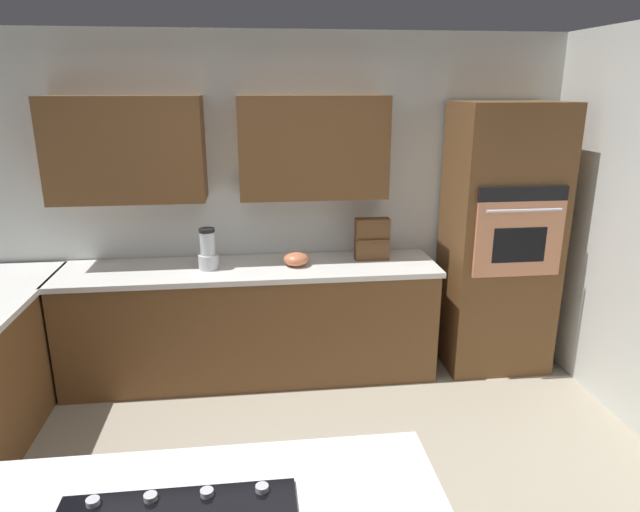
# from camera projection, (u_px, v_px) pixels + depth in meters

# --- Properties ---
(wall_back) EXTENTS (6.00, 0.44, 2.60)m
(wall_back) POSITION_uv_depth(u_px,v_px,m) (251.00, 190.00, 4.35)
(wall_back) COLOR silver
(wall_back) RESTS_ON ground
(lower_cabinets_back) EXTENTS (2.80, 0.60, 0.86)m
(lower_cabinets_back) POSITION_uv_depth(u_px,v_px,m) (252.00, 324.00, 4.33)
(lower_cabinets_back) COLOR brown
(lower_cabinets_back) RESTS_ON ground
(countertop_back) EXTENTS (2.84, 0.64, 0.04)m
(countertop_back) POSITION_uv_depth(u_px,v_px,m) (250.00, 269.00, 4.20)
(countertop_back) COLOR silver
(countertop_back) RESTS_ON lower_cabinets_back
(wall_oven) EXTENTS (0.80, 0.66, 2.09)m
(wall_oven) POSITION_uv_depth(u_px,v_px,m) (500.00, 240.00, 4.37)
(wall_oven) COLOR brown
(wall_oven) RESTS_ON ground
(blender) EXTENTS (0.15, 0.15, 0.31)m
(blender) POSITION_uv_depth(u_px,v_px,m) (208.00, 252.00, 4.11)
(blender) COLOR silver
(blender) RESTS_ON countertop_back
(mixing_bowl) EXTENTS (0.19, 0.19, 0.10)m
(mixing_bowl) POSITION_uv_depth(u_px,v_px,m) (296.00, 259.00, 4.21)
(mixing_bowl) COLOR #CC724C
(mixing_bowl) RESTS_ON countertop_back
(spice_rack) EXTENTS (0.26, 0.11, 0.33)m
(spice_rack) POSITION_uv_depth(u_px,v_px,m) (372.00, 239.00, 4.33)
(spice_rack) COLOR brown
(spice_rack) RESTS_ON countertop_back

